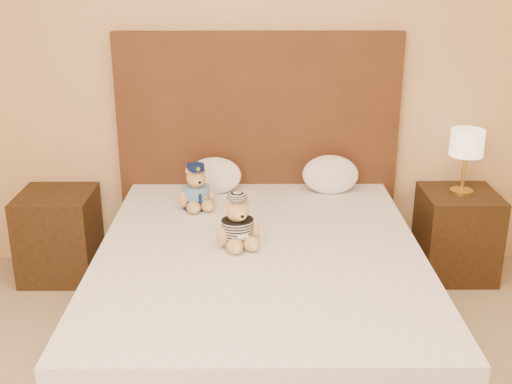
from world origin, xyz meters
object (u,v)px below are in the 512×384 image
bed (260,297)px  pillow_right (330,173)px  teddy_police (196,187)px  teddy_prisoner (237,222)px  lamp (467,146)px  nightstand_left (59,235)px  nightstand_right (457,234)px  pillow_left (215,174)px

bed → pillow_right: (0.44, 0.83, 0.40)m
teddy_police → teddy_prisoner: 0.58m
lamp → nightstand_left: bearing=180.0°
nightstand_left → teddy_prisoner: teddy_prisoner is taller
bed → teddy_prisoner: bearing=167.0°
nightstand_right → teddy_police: bearing=-171.2°
nightstand_right → lamp: bearing=180.0°
teddy_police → pillow_right: size_ratio=0.76×
lamp → teddy_prisoner: 1.57m
pillow_right → lamp: bearing=-2.1°
nightstand_left → teddy_prisoner: size_ratio=2.09×
bed → teddy_police: 0.77m
nightstand_right → pillow_right: pillow_right is taller
nightstand_left → pillow_left: size_ratio=1.68×
teddy_prisoner → nightstand_right: bearing=8.4°
teddy_police → pillow_left: 0.29m
bed → teddy_prisoner: (-0.11, 0.03, 0.41)m
lamp → teddy_police: lamp is taller
nightstand_left → lamp: bearing=0.0°
lamp → pillow_right: (-0.81, 0.03, -0.18)m
bed → pillow_right: size_ratio=5.81×
teddy_police → pillow_left: size_ratio=0.80×
lamp → pillow_right: size_ratio=1.16×
pillow_right → nightstand_right: bearing=-2.1°
pillow_left → pillow_right: 0.71m
nightstand_left → teddy_police: teddy_police is taller
pillow_left → teddy_police: bearing=-107.5°
teddy_prisoner → pillow_right: bearing=34.3°
teddy_prisoner → pillow_left: bearing=79.9°
nightstand_right → lamp: (-0.00, 0.00, 0.57)m
teddy_police → pillow_right: teddy_police is taller
nightstand_left → nightstand_right: size_ratio=1.00×
teddy_prisoner → pillow_left: size_ratio=0.81×
lamp → teddy_prisoner: size_ratio=1.52×
nightstand_right → teddy_prisoner: bearing=-150.3°
teddy_police → pillow_right: bearing=-2.3°
nightstand_right → teddy_prisoner: (-1.36, -0.77, 0.41)m
pillow_left → pillow_right: bearing=0.0°
teddy_prisoner → pillow_left: teddy_prisoner is taller
teddy_prisoner → bed: bearing=-34.3°
teddy_prisoner → pillow_left: (-0.16, 0.80, -0.02)m
lamp → teddy_police: bearing=-171.2°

